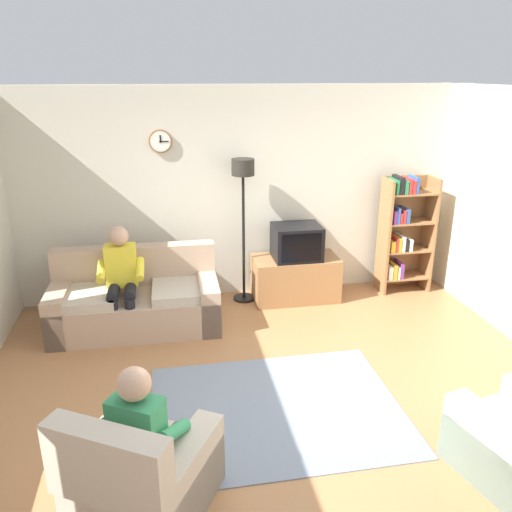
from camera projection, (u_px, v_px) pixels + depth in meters
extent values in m
plane|color=#9E6B42|center=(283.00, 405.00, 4.66)|extent=(12.00, 12.00, 0.00)
cube|color=beige|center=(238.00, 194.00, 6.67)|extent=(6.20, 0.12, 2.70)
cylinder|color=olive|center=(160.00, 141.00, 6.20)|extent=(0.28, 0.03, 0.28)
cylinder|color=white|center=(161.00, 141.00, 6.18)|extent=(0.24, 0.01, 0.24)
cube|color=black|center=(160.00, 139.00, 6.17)|extent=(0.02, 0.01, 0.09)
cube|color=black|center=(164.00, 141.00, 6.18)|extent=(0.11, 0.01, 0.01)
cube|color=tan|center=(136.00, 312.00, 5.99)|extent=(1.91, 0.86, 0.42)
cube|color=tan|center=(135.00, 265.00, 6.17)|extent=(1.90, 0.22, 0.48)
cube|color=tan|center=(208.00, 301.00, 6.10)|extent=(0.23, 0.84, 0.56)
cube|color=tan|center=(60.00, 312.00, 5.83)|extent=(0.23, 0.84, 0.56)
cube|color=#BCAD99|center=(179.00, 290.00, 5.93)|extent=(0.61, 0.69, 0.10)
cube|color=#BCAD99|center=(89.00, 296.00, 5.77)|extent=(0.61, 0.69, 0.10)
cube|color=olive|center=(295.00, 278.00, 6.76)|extent=(1.10, 0.56, 0.57)
cube|color=black|center=(291.00, 269.00, 6.99)|extent=(1.10, 0.04, 0.03)
cube|color=black|center=(297.00, 242.00, 6.57)|extent=(0.60, 0.48, 0.44)
cube|color=black|center=(302.00, 248.00, 6.34)|extent=(0.50, 0.01, 0.36)
cube|color=olive|center=(384.00, 237.00, 6.84)|extent=(0.04, 0.36, 1.55)
cube|color=olive|center=(428.00, 234.00, 6.95)|extent=(0.04, 0.36, 1.55)
cube|color=olive|center=(401.00, 232.00, 7.06)|extent=(0.64, 0.02, 1.55)
cube|color=olive|center=(402.00, 276.00, 7.09)|extent=(0.60, 0.34, 0.02)
cube|color=silver|center=(387.00, 270.00, 7.00)|extent=(0.06, 0.28, 0.18)
cube|color=gold|center=(392.00, 269.00, 7.01)|extent=(0.05, 0.28, 0.20)
cube|color=silver|center=(395.00, 270.00, 7.02)|extent=(0.03, 0.28, 0.17)
cube|color=#72338C|center=(398.00, 269.00, 7.02)|extent=(0.04, 0.28, 0.21)
cube|color=olive|center=(405.00, 249.00, 6.96)|extent=(0.60, 0.34, 0.02)
cube|color=gold|center=(389.00, 244.00, 6.87)|extent=(0.06, 0.28, 0.15)
cube|color=red|center=(393.00, 243.00, 6.88)|extent=(0.03, 0.28, 0.18)
cube|color=gold|center=(396.00, 243.00, 6.88)|extent=(0.04, 0.28, 0.19)
cube|color=silver|center=(400.00, 242.00, 6.89)|extent=(0.04, 0.28, 0.20)
cube|color=black|center=(403.00, 243.00, 6.90)|extent=(0.05, 0.28, 0.17)
cube|color=silver|center=(407.00, 243.00, 6.92)|extent=(0.05, 0.28, 0.16)
cube|color=olive|center=(408.00, 221.00, 6.83)|extent=(0.60, 0.34, 0.02)
cube|color=#72338C|center=(391.00, 215.00, 6.74)|extent=(0.04, 0.28, 0.17)
cube|color=#2D59A5|center=(395.00, 214.00, 6.74)|extent=(0.03, 0.28, 0.21)
cube|color=red|center=(397.00, 216.00, 6.76)|extent=(0.03, 0.28, 0.14)
cube|color=red|center=(401.00, 215.00, 6.76)|extent=(0.04, 0.28, 0.17)
cube|color=#2D59A5|center=(404.00, 214.00, 6.77)|extent=(0.05, 0.28, 0.18)
cube|color=olive|center=(411.00, 193.00, 6.70)|extent=(0.60, 0.34, 0.02)
cube|color=#267F4C|center=(394.00, 186.00, 6.61)|extent=(0.03, 0.28, 0.18)
cube|color=black|center=(398.00, 184.00, 6.61)|extent=(0.06, 0.28, 0.22)
cube|color=#267F4C|center=(402.00, 186.00, 6.63)|extent=(0.05, 0.28, 0.17)
cube|color=red|center=(406.00, 185.00, 6.63)|extent=(0.04, 0.28, 0.20)
cube|color=red|center=(410.00, 186.00, 6.65)|extent=(0.05, 0.28, 0.17)
cube|color=#2D59A5|center=(413.00, 184.00, 6.65)|extent=(0.03, 0.28, 0.21)
cylinder|color=black|center=(244.00, 298.00, 6.83)|extent=(0.28, 0.28, 0.03)
cylinder|color=black|center=(244.00, 238.00, 6.55)|extent=(0.04, 0.04, 1.70)
cylinder|color=black|center=(243.00, 167.00, 6.25)|extent=(0.28, 0.28, 0.20)
cube|color=#BCAD99|center=(147.00, 483.00, 3.52)|extent=(1.11, 1.13, 0.40)
cube|color=#BCAD99|center=(108.00, 466.00, 3.04)|extent=(0.78, 0.56, 0.50)
cube|color=#BCAD99|center=(110.00, 461.00, 3.60)|extent=(0.58, 0.79, 0.56)
cube|color=#BCAD99|center=(187.00, 483.00, 3.41)|extent=(0.58, 0.79, 0.56)
cube|color=gray|center=(492.00, 454.00, 3.67)|extent=(0.39, 0.82, 0.56)
cube|color=slate|center=(277.00, 409.00, 4.60)|extent=(2.20, 1.70, 0.01)
cube|color=yellow|center=(121.00, 265.00, 5.82)|extent=(0.34, 0.20, 0.48)
sphere|color=tan|center=(118.00, 236.00, 5.69)|extent=(0.22, 0.22, 0.22)
cylinder|color=black|center=(130.00, 291.00, 5.74)|extent=(0.13, 0.38, 0.13)
cylinder|color=black|center=(114.00, 292.00, 5.71)|extent=(0.13, 0.38, 0.13)
cylinder|color=black|center=(131.00, 321.00, 5.66)|extent=(0.11, 0.11, 0.52)
cylinder|color=black|center=(114.00, 322.00, 5.63)|extent=(0.11, 0.11, 0.52)
cylinder|color=yellow|center=(140.00, 269.00, 5.77)|extent=(0.09, 0.33, 0.20)
cylinder|color=yellow|center=(101.00, 271.00, 5.70)|extent=(0.09, 0.33, 0.20)
cube|color=#338C59|center=(137.00, 431.00, 3.32)|extent=(0.39, 0.34, 0.48)
sphere|color=tan|center=(134.00, 384.00, 3.21)|extent=(0.22, 0.22, 0.22)
cylinder|color=#4C4742|center=(144.00, 440.00, 3.60)|extent=(0.30, 0.39, 0.13)
cylinder|color=#4C4742|center=(167.00, 446.00, 3.54)|extent=(0.30, 0.39, 0.13)
cylinder|color=#4C4742|center=(160.00, 448.00, 3.84)|extent=(0.15, 0.15, 0.40)
cylinder|color=#4C4742|center=(181.00, 454.00, 3.78)|extent=(0.15, 0.15, 0.40)
cylinder|color=#338C59|center=(119.00, 418.00, 3.48)|extent=(0.24, 0.33, 0.20)
cylinder|color=#338C59|center=(174.00, 432.00, 3.35)|extent=(0.24, 0.33, 0.20)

